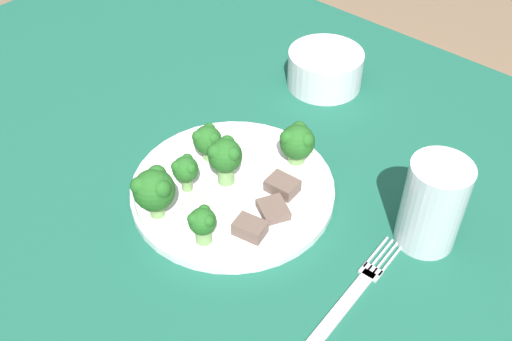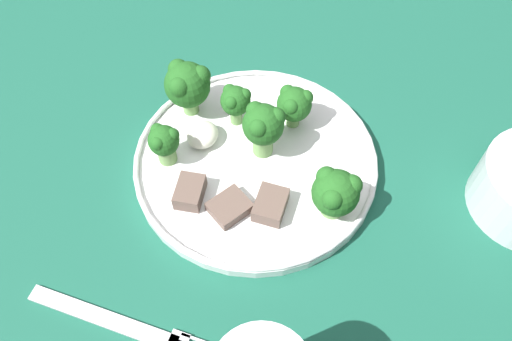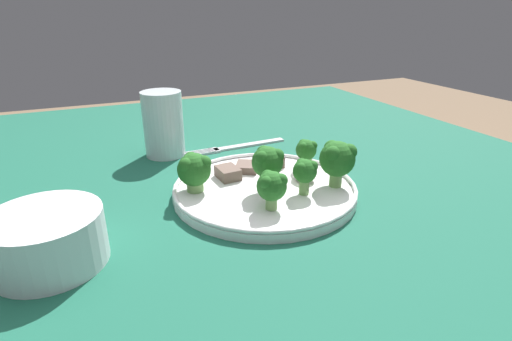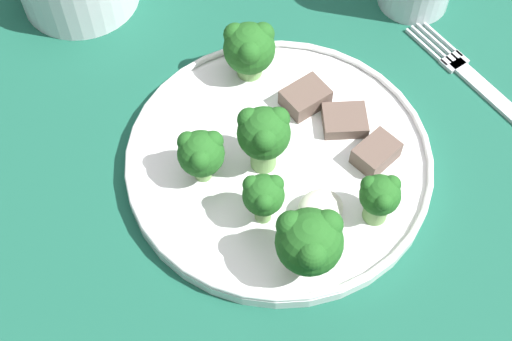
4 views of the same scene
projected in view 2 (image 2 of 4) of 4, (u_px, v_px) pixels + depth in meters
ground_plane at (246, 334)px, 1.15m from camera, size 8.00×8.00×0.00m
table at (238, 189)px, 0.63m from camera, size 1.39×1.07×0.71m
dinner_plate at (256, 161)px, 0.55m from camera, size 0.27×0.27×0.02m
fork at (130, 328)px, 0.46m from camera, size 0.03×0.21×0.00m
broccoli_floret_near_rim_left at (263, 126)px, 0.52m from camera, size 0.05×0.04×0.07m
broccoli_floret_center_left at (336, 192)px, 0.49m from camera, size 0.05×0.05×0.06m
broccoli_floret_back_left at (294, 104)px, 0.55m from camera, size 0.04×0.04×0.05m
broccoli_floret_front_left at (187, 84)px, 0.55m from camera, size 0.05×0.05×0.07m
broccoli_floret_center_back at (164, 142)px, 0.52m from camera, size 0.03×0.03×0.05m
broccoli_floret_mid_cluster at (236, 101)px, 0.55m from camera, size 0.03×0.03×0.05m
meat_slice_front_slice at (271, 205)px, 0.51m from camera, size 0.04×0.03×0.02m
meat_slice_middle_slice at (230, 207)px, 0.51m from camera, size 0.05×0.05×0.01m
meat_slice_rear_slice at (190, 192)px, 0.51m from camera, size 0.04×0.03×0.02m
sauce_dollop at (203, 135)px, 0.56m from camera, size 0.04×0.03×0.02m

